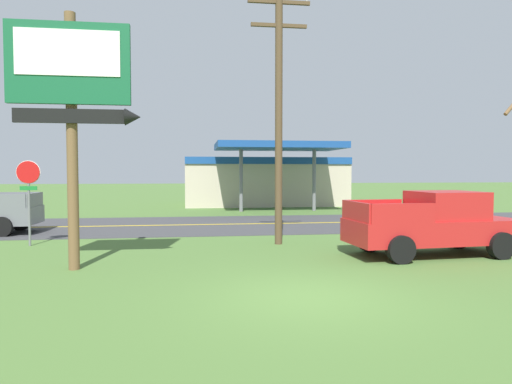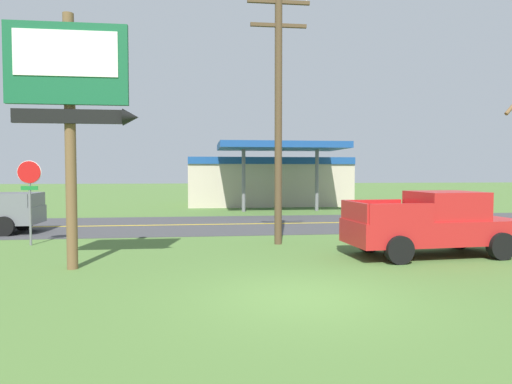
{
  "view_description": "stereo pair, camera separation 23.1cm",
  "coord_description": "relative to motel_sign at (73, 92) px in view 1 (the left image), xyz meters",
  "views": [
    {
      "loc": [
        -2.32,
        -9.01,
        2.57
      ],
      "look_at": [
        0.0,
        8.0,
        1.8
      ],
      "focal_mm": 32.09,
      "sensor_mm": 36.0,
      "label": 1
    },
    {
      "loc": [
        -2.09,
        -9.04,
        2.57
      ],
      "look_at": [
        0.0,
        8.0,
        1.8
      ],
      "focal_mm": 32.09,
      "sensor_mm": 36.0,
      "label": 2
    }
  ],
  "objects": [
    {
      "name": "ground_plane",
      "position": [
        5.38,
        -3.29,
        -4.61
      ],
      "size": [
        180.0,
        180.0,
        0.0
      ],
      "primitive_type": "plane",
      "color": "#4C7033"
    },
    {
      "name": "stop_sign",
      "position": [
        -2.58,
        4.31,
        -2.59
      ],
      "size": [
        0.8,
        0.08,
        2.95
      ],
      "color": "slate",
      "rests_on": "ground"
    },
    {
      "name": "motel_sign",
      "position": [
        0.0,
        0.0,
        0.0
      ],
      "size": [
        3.29,
        0.54,
        6.65
      ],
      "color": "brown",
      "rests_on": "ground"
    },
    {
      "name": "pickup_red_parked_on_lawn",
      "position": [
        10.36,
        0.78,
        -3.65
      ],
      "size": [
        5.33,
        2.53,
        1.96
      ],
      "color": "red",
      "rests_on": "ground"
    },
    {
      "name": "road_centre_line",
      "position": [
        5.38,
        9.71,
        -4.59
      ],
      "size": [
        126.0,
        0.2,
        0.01
      ],
      "primitive_type": "cube",
      "color": "gold",
      "rests_on": "road_asphalt"
    },
    {
      "name": "road_asphalt",
      "position": [
        5.38,
        9.71,
        -4.6
      ],
      "size": [
        140.0,
        8.0,
        0.02
      ],
      "primitive_type": "cube",
      "color": "#3D3D3F",
      "rests_on": "ground"
    },
    {
      "name": "utility_pole",
      "position": [
        6.03,
        3.56,
        0.2
      ],
      "size": [
        2.19,
        0.26,
        8.94
      ],
      "color": "brown",
      "rests_on": "ground"
    },
    {
      "name": "gas_station",
      "position": [
        8.45,
        22.38,
        -2.67
      ],
      "size": [
        12.0,
        11.5,
        4.4
      ],
      "color": "beige",
      "rests_on": "ground"
    }
  ]
}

